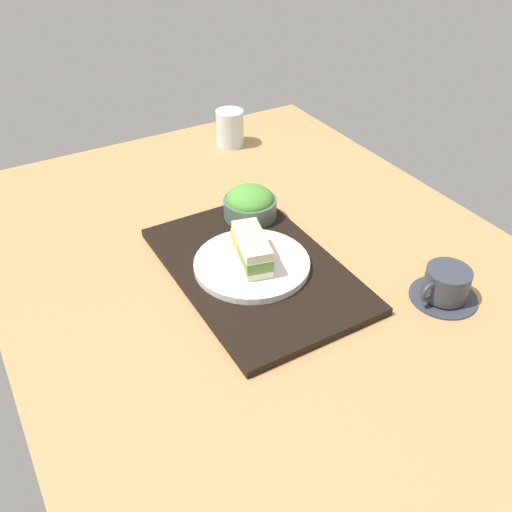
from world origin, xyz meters
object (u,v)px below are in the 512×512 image
object	(u,v)px
coffee_cup	(446,286)
salad_bowl	(250,203)
sandwich_near	(248,241)
drinking_glass	(230,128)
sandwich_plate	(252,264)
sandwich_far	(255,257)

from	to	relation	value
coffee_cup	salad_bowl	bearing A→B (deg)	-155.81
sandwich_near	drinking_glass	size ratio (longest dim) A/B	0.81
sandwich_plate	coffee_cup	distance (cm)	35.75
sandwich_near	drinking_glass	bearing A→B (deg)	155.75
sandwich_plate	coffee_cup	bearing A→B (deg)	48.12
sandwich_far	sandwich_plate	bearing A→B (deg)	164.36
sandwich_far	coffee_cup	bearing A→B (deg)	52.15
salad_bowl	drinking_glass	size ratio (longest dim) A/B	1.18
sandwich_plate	sandwich_near	size ratio (longest dim) A/B	2.82
sandwich_far	coffee_cup	world-z (taller)	sandwich_far
sandwich_plate	drinking_glass	bearing A→B (deg)	156.15
sandwich_far	drinking_glass	size ratio (longest dim) A/B	0.84
sandwich_plate	coffee_cup	xyz separation A→B (cm)	(23.86, 26.61, 0.66)
sandwich_near	sandwich_far	distance (cm)	5.42
sandwich_near	coffee_cup	xyz separation A→B (cm)	(26.47, 25.88, -2.91)
sandwich_plate	salad_bowl	world-z (taller)	salad_bowl
sandwich_plate	salad_bowl	distance (cm)	18.37
sandwich_plate	sandwich_far	size ratio (longest dim) A/B	2.73
sandwich_near	drinking_glass	world-z (taller)	drinking_glass
sandwich_plate	sandwich_far	xyz separation A→B (cm)	(2.61, -0.73, 3.51)
sandwich_plate	coffee_cup	world-z (taller)	coffee_cup
sandwich_far	salad_bowl	xyz separation A→B (cm)	(-18.60, 9.45, -1.06)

